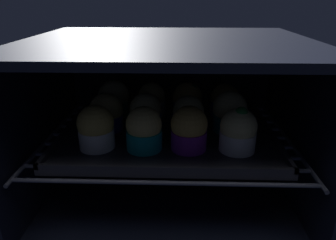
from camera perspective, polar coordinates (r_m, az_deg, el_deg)
name	(u,v)px	position (r cm, az deg, el deg)	size (l,w,h in cm)	color
oven_cavity	(169,116)	(73.55, 0.11, 0.78)	(59.00, 47.00, 37.00)	black
oven_rack	(168,136)	(71.00, -0.01, -3.02)	(54.80, 42.00, 0.80)	#444756
baking_tray	(168,132)	(70.73, 0.00, -2.18)	(46.17, 36.76, 2.20)	black
muffin_row0_col0	(96,128)	(62.59, -13.20, -1.45)	(7.34, 7.34, 8.89)	silver
muffin_row0_col1	(144,129)	(60.54, -4.47, -1.74)	(7.13, 7.13, 8.84)	#0C8C84
muffin_row0_col2	(189,129)	(60.49, 3.92, -1.72)	(7.24, 7.24, 8.93)	#7A238C
muffin_row0_col3	(238,131)	(61.41, 12.87, -1.99)	(7.18, 7.18, 9.20)	silver
muffin_row1_col0	(106,113)	(70.64, -11.34, 1.25)	(7.56, 7.56, 8.54)	#1928B7
muffin_row1_col1	(146,113)	(69.70, -4.16, 1.31)	(7.20, 7.20, 8.49)	#1928B7
muffin_row1_col2	(188,115)	(68.84, 3.80, 0.93)	(7.13, 7.13, 8.20)	#7A238C
muffin_row1_col3	(229,112)	(69.89, 11.33, 1.43)	(7.57, 7.57, 9.22)	#0C8C84
muffin_row2_col0	(114,99)	(79.10, -9.97, 3.85)	(7.78, 7.78, 9.16)	#0C8C84
muffin_row2_col1	(152,100)	(78.40, -3.04, 3.72)	(7.13, 7.13, 8.33)	silver
muffin_row2_col2	(187,101)	(77.59, 3.63, 3.61)	(7.43, 7.43, 8.62)	#1928B7
muffin_row2_col3	(225,101)	(78.97, 10.43, 3.40)	(7.17, 7.17, 8.22)	#1928B7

